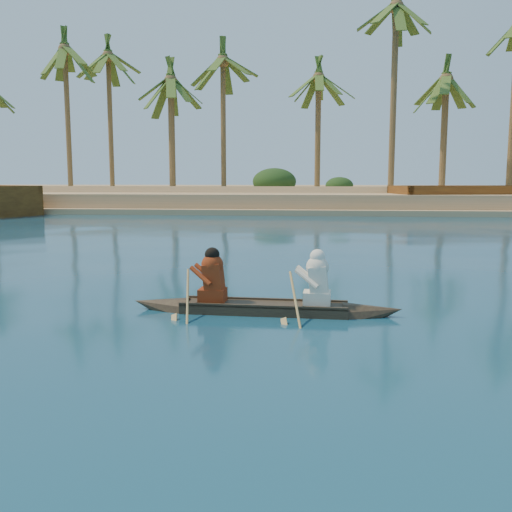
# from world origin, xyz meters

# --- Properties ---
(sandy_embankment) EXTENTS (150.00, 51.00, 1.50)m
(sandy_embankment) POSITION_xyz_m (0.00, 46.89, 0.53)
(sandy_embankment) COLOR tan
(sandy_embankment) RESTS_ON ground
(palm_grove) EXTENTS (110.00, 14.00, 16.00)m
(palm_grove) POSITION_xyz_m (0.00, 35.00, 8.00)
(palm_grove) COLOR #354F1C
(palm_grove) RESTS_ON ground
(shrub_cluster) EXTENTS (100.00, 6.00, 2.40)m
(shrub_cluster) POSITION_xyz_m (0.00, 31.50, 1.20)
(shrub_cluster) COLOR #1D3F16
(shrub_cluster) RESTS_ON ground
(canoe) EXTENTS (4.90, 0.89, 1.34)m
(canoe) POSITION_xyz_m (-8.00, -4.00, 0.26)
(canoe) COLOR #3C3221
(canoe) RESTS_ON ground
(barge_mid) EXTENTS (13.63, 6.76, 2.17)m
(barge_mid) POSITION_xyz_m (5.14, 27.00, 0.76)
(barge_mid) COLOR brown
(barge_mid) RESTS_ON ground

